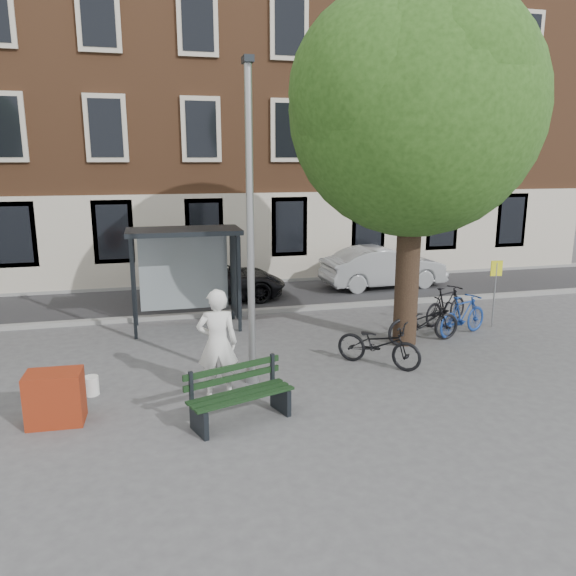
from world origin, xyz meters
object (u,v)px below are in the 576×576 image
(painter, at_px, (217,344))
(notice_sign, at_px, (496,280))
(lamppost, at_px, (250,243))
(bike_c, at_px, (379,344))
(car_dark, at_px, (216,280))
(red_stand, at_px, (55,398))
(bike_d, at_px, (446,305))
(bus_shelter, at_px, (200,255))
(bench, at_px, (240,397))
(bike_b, at_px, (463,315))
(car_silver, at_px, (384,267))
(bike_a, at_px, (424,322))

(painter, distance_m, notice_sign, 8.06)
(lamppost, relative_size, bike_c, 3.26)
(car_dark, bearing_deg, red_stand, 155.66)
(bike_c, distance_m, bike_d, 3.93)
(bus_shelter, relative_size, painter, 1.38)
(bus_shelter, xyz_separation_m, notice_sign, (7.45, -1.94, -0.65))
(bench, xyz_separation_m, bike_d, (6.31, 4.38, 0.09))
(bike_b, distance_m, notice_sign, 1.45)
(bike_b, bearing_deg, lamppost, 84.96)
(bus_shelter, distance_m, red_stand, 6.05)
(lamppost, distance_m, bike_c, 3.61)
(bike_d, xyz_separation_m, notice_sign, (1.06, -0.57, 0.75))
(bus_shelter, distance_m, painter, 4.73)
(painter, height_order, car_silver, painter)
(lamppost, height_order, bike_c, lamppost)
(bike_c, bearing_deg, bench, 162.77)
(bike_c, bearing_deg, bus_shelter, 84.38)
(red_stand, bearing_deg, car_silver, 41.19)
(bus_shelter, height_order, bench, bus_shelter)
(car_silver, height_order, red_stand, car_silver)
(bench, distance_m, bike_c, 3.79)
(bike_a, relative_size, bike_c, 1.04)
(bike_d, xyz_separation_m, car_silver, (0.17, 4.58, 0.19))
(bike_d, distance_m, notice_sign, 1.41)
(lamppost, height_order, red_stand, lamppost)
(bench, xyz_separation_m, car_silver, (6.48, 8.96, 0.28))
(bike_d, bearing_deg, painter, 91.23)
(car_dark, bearing_deg, bus_shelter, 166.07)
(bus_shelter, bearing_deg, bike_a, -27.72)
(bike_d, distance_m, car_silver, 4.59)
(lamppost, height_order, notice_sign, lamppost)
(bus_shelter, bearing_deg, painter, -91.64)
(painter, distance_m, bike_a, 5.59)
(bike_c, height_order, notice_sign, notice_sign)
(bus_shelter, distance_m, bench, 5.95)
(car_silver, relative_size, red_stand, 4.76)
(bus_shelter, xyz_separation_m, bike_b, (6.30, -2.38, -1.40))
(bike_c, bearing_deg, bike_a, -10.42)
(bus_shelter, distance_m, bike_d, 6.69)
(bus_shelter, xyz_separation_m, bench, (0.09, -5.76, -1.49))
(notice_sign, bearing_deg, car_dark, 153.16)
(lamppost, distance_m, bench, 2.92)
(bike_a, bearing_deg, bench, 115.20)
(car_silver, distance_m, red_stand, 12.60)
(bus_shelter, height_order, bike_a, bus_shelter)
(bike_b, height_order, notice_sign, notice_sign)
(painter, relative_size, bike_a, 1.06)
(lamppost, bearing_deg, bench, -107.48)
(lamppost, xyz_separation_m, bus_shelter, (-0.61, 4.11, -0.87))
(bike_c, height_order, car_silver, car_silver)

